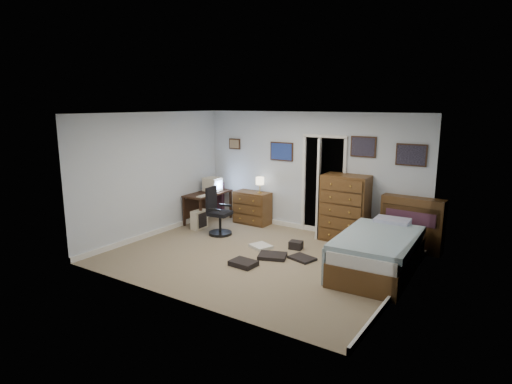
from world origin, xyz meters
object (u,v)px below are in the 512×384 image
tall_dresser (345,208)px  computer_desk (205,199)px  low_dresser (252,208)px  office_chair (218,216)px  bed (378,252)px

tall_dresser → computer_desk: bearing=-174.1°
low_dresser → tall_dresser: size_ratio=0.62×
office_chair → tall_dresser: (2.34, 1.06, 0.27)m
bed → office_chair: bearing=174.8°
tall_dresser → office_chair: bearing=-157.2°
office_chair → bed: office_chair is taller
bed → tall_dresser: bearing=128.4°
tall_dresser → bed: bearing=-50.4°
computer_desk → tall_dresser: bearing=6.2°
bed → computer_desk: bearing=166.8°
office_chair → low_dresser: size_ratio=1.21×
computer_desk → low_dresser: 1.11m
tall_dresser → bed: (1.05, -1.21, -0.33)m
office_chair → low_dresser: 1.09m
computer_desk → low_dresser: low_dresser is taller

